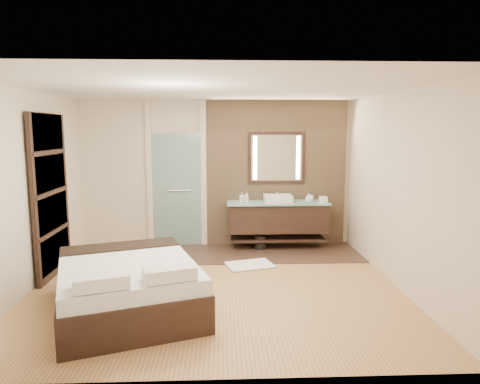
{
  "coord_description": "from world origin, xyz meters",
  "views": [
    {
      "loc": [
        0.09,
        -5.71,
        2.16
      ],
      "look_at": [
        0.36,
        0.6,
        1.24
      ],
      "focal_mm": 32.0,
      "sensor_mm": 36.0,
      "label": 1
    }
  ],
  "objects_px": {
    "mirror_unit": "(277,158)",
    "waste_bin": "(260,242)",
    "vanity": "(278,217)",
    "bed": "(128,286)"
  },
  "relations": [
    {
      "from": "mirror_unit",
      "to": "waste_bin",
      "type": "xyz_separation_m",
      "value": [
        -0.32,
        -0.31,
        -1.52
      ]
    },
    {
      "from": "vanity",
      "to": "mirror_unit",
      "type": "distance_m",
      "value": 1.1
    },
    {
      "from": "vanity",
      "to": "mirror_unit",
      "type": "bearing_deg",
      "value": 90.0
    },
    {
      "from": "vanity",
      "to": "waste_bin",
      "type": "height_order",
      "value": "vanity"
    },
    {
      "from": "mirror_unit",
      "to": "waste_bin",
      "type": "height_order",
      "value": "mirror_unit"
    },
    {
      "from": "bed",
      "to": "waste_bin",
      "type": "height_order",
      "value": "bed"
    },
    {
      "from": "waste_bin",
      "to": "vanity",
      "type": "bearing_deg",
      "value": 12.0
    },
    {
      "from": "waste_bin",
      "to": "mirror_unit",
      "type": "bearing_deg",
      "value": 43.76
    },
    {
      "from": "mirror_unit",
      "to": "waste_bin",
      "type": "distance_m",
      "value": 1.58
    },
    {
      "from": "mirror_unit",
      "to": "waste_bin",
      "type": "bearing_deg",
      "value": -136.24
    }
  ]
}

